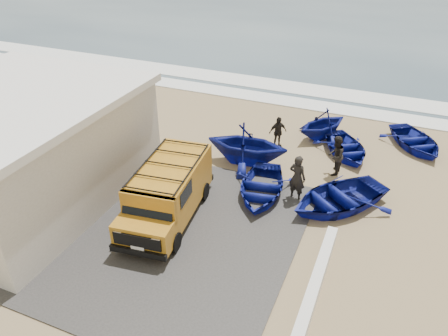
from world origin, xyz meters
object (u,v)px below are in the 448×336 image
(building, at_px, (13,147))
(boat_near_left, at_px, (261,187))
(boat_near_right, at_px, (338,197))
(boat_far_right, at_px, (415,141))
(fisherman_back, at_px, (278,132))
(boat_mid_left, at_px, (247,144))
(fisherman_front, at_px, (297,178))
(parapet, at_px, (313,291))
(fisherman_middle, at_px, (336,156))
(boat_far_left, at_px, (323,124))
(van, at_px, (168,191))
(boat_mid_right, at_px, (345,148))

(building, distance_m, boat_near_left, 10.08)
(boat_near_right, height_order, boat_far_right, boat_near_right)
(boat_near_right, bearing_deg, fisherman_back, 172.67)
(building, xyz_separation_m, boat_mid_left, (7.73, 5.98, -1.17))
(building, relative_size, boat_far_right, 2.57)
(fisherman_front, bearing_deg, parapet, 125.20)
(boat_near_left, bearing_deg, parapet, -64.18)
(building, bearing_deg, fisherman_middle, 29.41)
(boat_far_left, relative_size, fisherman_middle, 1.65)
(fisherman_back, bearing_deg, boat_far_right, -21.72)
(van, bearing_deg, boat_near_left, 37.44)
(parapet, distance_m, boat_far_right, 11.90)
(van, bearing_deg, parapet, -24.55)
(fisherman_back, bearing_deg, boat_near_left, -125.16)
(boat_near_left, xyz_separation_m, boat_mid_left, (-1.49, 2.31, 0.60))
(boat_near_left, height_order, boat_far_right, boat_near_left)
(building, distance_m, fisherman_back, 11.88)
(van, xyz_separation_m, boat_mid_right, (5.45, 7.67, -0.83))
(van, distance_m, boat_far_left, 9.88)
(boat_near_right, height_order, fisherman_middle, fisherman_middle)
(boat_near_right, bearing_deg, building, -121.87)
(boat_near_left, relative_size, boat_mid_right, 1.07)
(boat_near_right, bearing_deg, boat_near_left, -132.60)
(boat_far_left, xyz_separation_m, fisherman_middle, (1.26, -3.35, 0.12))
(boat_mid_right, height_order, boat_far_left, boat_far_left)
(van, relative_size, boat_mid_left, 1.43)
(boat_mid_right, relative_size, boat_far_left, 1.16)
(boat_mid_right, height_order, fisherman_back, fisherman_back)
(van, relative_size, fisherman_front, 2.71)
(boat_near_left, bearing_deg, boat_mid_right, 52.43)
(parapet, relative_size, boat_near_right, 1.39)
(parapet, bearing_deg, fisherman_back, 113.30)
(boat_near_right, xyz_separation_m, fisherman_front, (-1.70, -0.06, 0.55))
(parapet, bearing_deg, boat_far_left, 100.71)
(van, relative_size, boat_mid_right, 1.53)
(parapet, relative_size, van, 1.11)
(van, bearing_deg, boat_near_right, 21.21)
(boat_mid_left, bearing_deg, parapet, -149.61)
(van, height_order, boat_mid_right, van)
(parapet, bearing_deg, fisherman_middle, 96.11)
(boat_mid_left, xyz_separation_m, fisherman_middle, (3.96, 0.61, -0.07))
(boat_mid_left, xyz_separation_m, fisherman_back, (0.85, 2.13, -0.19))
(building, distance_m, fisherman_middle, 13.47)
(boat_near_left, relative_size, boat_mid_left, 1.00)
(boat_far_right, height_order, fisherman_back, fisherman_back)
(boat_near_left, bearing_deg, fisherman_back, 88.95)
(building, xyz_separation_m, boat_far_left, (10.43, 9.94, -1.36))
(boat_far_left, bearing_deg, parapet, -46.35)
(boat_near_left, bearing_deg, boat_far_right, 41.23)
(boat_near_left, bearing_deg, boat_near_right, -1.61)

